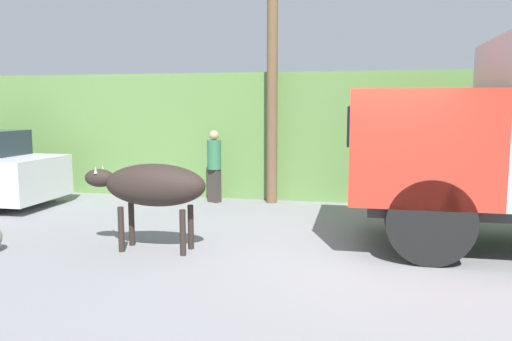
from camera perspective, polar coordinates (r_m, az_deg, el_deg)
The scene contains 5 objects.
ground_plane at distance 7.65m, azimuth 11.18°, elevation -9.15°, with size 60.00×60.00×0.00m, color gray.
hillside_embankment at distance 13.91m, azimuth 11.60°, elevation 4.34°, with size 32.00×5.39×2.92m.
brown_cow at distance 7.57m, azimuth -11.78°, elevation -1.75°, with size 1.91×0.64×1.31m.
pedestrian_on_hill at distance 11.23m, azimuth -4.79°, elevation 0.90°, with size 0.41×0.41×1.62m.
utility_pole at distance 11.13m, azimuth 1.88°, elevation 13.35°, with size 0.90×0.24×6.42m.
Camera 1 is at (0.02, -7.34, 2.15)m, focal length 35.00 mm.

